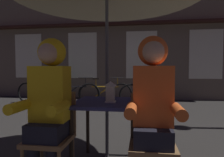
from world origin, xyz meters
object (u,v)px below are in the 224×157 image
lantern (111,91)px  bicycle_third (105,93)px  person_left_hooded (49,96)px  bicycle_second (73,93)px  chair_right (152,136)px  potted_plant (53,86)px  cafe_table (107,110)px  bicycle_fourth (147,94)px  bicycle_nearest (39,93)px  person_right_hooded (153,98)px  chair_left (52,132)px

lantern → bicycle_third: (-0.78, 3.90, -0.51)m
person_left_hooded → bicycle_second: (-1.23, 4.13, -0.50)m
bicycle_third → chair_right: bearing=-74.0°
potted_plant → cafe_table: bearing=-58.0°
bicycle_fourth → potted_plant: size_ratio=1.80×
bicycle_fourth → potted_plant: bearing=175.5°
cafe_table → person_left_hooded: (-0.48, -0.43, 0.21)m
lantern → chair_right: size_ratio=0.27×
person_left_hooded → chair_right: bearing=3.4°
bicycle_nearest → bicycle_fourth: 3.36m
bicycle_fourth → person_right_hooded: bearing=-91.0°
chair_left → chair_right: size_ratio=1.00×
person_left_hooded → bicycle_second: 4.34m
bicycle_second → potted_plant: 0.88m
chair_left → person_right_hooded: 1.03m
person_right_hooded → lantern: bearing=140.0°
bicycle_second → bicycle_third: 0.99m
bicycle_fourth → person_left_hooded: bearing=-103.8°
person_right_hooded → bicycle_nearest: 5.25m
bicycle_nearest → bicycle_third: (2.08, 0.20, 0.00)m
chair_left → bicycle_nearest: chair_left is taller
person_left_hooded → bicycle_fourth: 4.36m
bicycle_nearest → person_right_hooded: bearing=-51.1°
cafe_table → chair_left: bearing=-142.5°
bicycle_nearest → bicycle_third: same height
cafe_table → potted_plant: 4.74m
lantern → person_right_hooded: person_right_hooded is taller
person_right_hooded → potted_plant: person_right_hooded is taller
cafe_table → bicycle_nearest: size_ratio=0.45×
bicycle_nearest → person_left_hooded: bearing=-60.2°
chair_right → bicycle_nearest: (-3.29, 4.01, -0.14)m
cafe_table → bicycle_second: size_ratio=0.44×
person_right_hooded → chair_right: bearing=90.0°
potted_plant → lantern: bearing=-57.9°
person_left_hooded → person_right_hooded: 0.96m
chair_left → bicycle_second: (-1.23, 4.07, -0.14)m
chair_left → person_right_hooded: person_right_hooded is taller
lantern → bicycle_nearest: 4.71m
person_left_hooded → bicycle_nearest: (-2.33, 4.07, -0.50)m
chair_left → bicycle_fourth: bearing=76.0°
cafe_table → bicycle_third: 3.92m
person_right_hooded → potted_plant: (-2.99, 4.44, -0.30)m
bicycle_third → potted_plant: potted_plant is taller
person_left_hooded → potted_plant: size_ratio=1.52×
lantern → bicycle_fourth: bearing=82.5°
potted_plant → bicycle_third: bearing=-5.8°
bicycle_third → bicycle_second: bearing=-172.2°
bicycle_nearest → bicycle_third: size_ratio=0.99×
bicycle_second → cafe_table: bearing=-65.2°
person_right_hooded → potted_plant: bearing=123.9°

